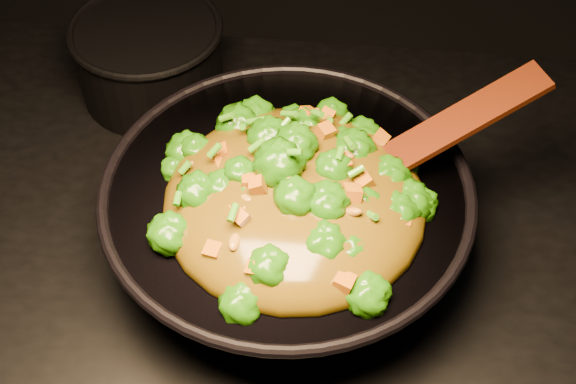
# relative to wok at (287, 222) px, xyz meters

# --- Properties ---
(wok) EXTENTS (0.41, 0.41, 0.11)m
(wok) POSITION_rel_wok_xyz_m (0.00, 0.00, 0.00)
(wok) COLOR black
(wok) RESTS_ON stovetop
(stir_fry) EXTENTS (0.36, 0.36, 0.10)m
(stir_fry) POSITION_rel_wok_xyz_m (0.01, -0.02, 0.10)
(stir_fry) COLOR #236907
(stir_fry) RESTS_ON wok
(spatula) EXTENTS (0.25, 0.15, 0.11)m
(spatula) POSITION_rel_wok_xyz_m (0.14, 0.05, 0.10)
(spatula) COLOR #341806
(spatula) RESTS_ON wok
(back_pot) EXTENTS (0.24, 0.24, 0.11)m
(back_pot) POSITION_rel_wok_xyz_m (-0.21, 0.26, 0.00)
(back_pot) COLOR black
(back_pot) RESTS_ON stovetop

